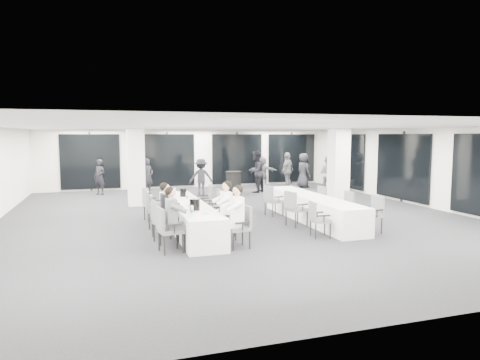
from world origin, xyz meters
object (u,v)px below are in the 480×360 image
at_px(chair_side_left_near, 317,217).
at_px(standing_guest_h, 327,172).
at_px(cocktail_table, 234,183).
at_px(chair_main_right_far, 206,199).
at_px(chair_main_left_second, 162,219).
at_px(ice_bucket_near, 195,204).
at_px(banquet_table_main, 188,217).
at_px(chair_main_right_fourth, 214,205).
at_px(chair_side_right_far, 319,198).
at_px(standing_guest_e, 303,168).
at_px(ice_bucket_far, 183,193).
at_px(chair_side_left_mid, 294,206).
at_px(chair_main_left_near, 167,227).
at_px(chair_main_left_fourth, 153,207).
at_px(standing_guest_c, 201,175).
at_px(chair_main_right_mid, 222,212).
at_px(chair_main_right_near, 241,224).
at_px(chair_side_left_far, 272,199).
at_px(standing_guest_d, 288,168).
at_px(chair_side_right_mid, 345,205).
at_px(standing_guest_a, 148,174).
at_px(banquet_table_side, 312,208).
at_px(chair_main_left_mid, 157,212).
at_px(chair_main_left_far, 150,202).
at_px(standing_guest_b, 256,169).
at_px(standing_guest_f, 263,170).
at_px(chair_main_right_second, 230,217).
at_px(chair_side_right_near, 373,212).

bearing_deg(chair_side_left_near, standing_guest_h, 157.08).
distance_m(cocktail_table, chair_main_right_far, 5.42).
bearing_deg(chair_main_left_second, ice_bucket_near, 74.77).
xyz_separation_m(banquet_table_main, chair_main_left_second, (-0.84, -1.10, 0.20)).
height_order(chair_main_right_fourth, chair_side_right_far, chair_main_right_fourth).
bearing_deg(standing_guest_e, ice_bucket_far, 119.98).
height_order(chair_main_right_far, chair_side_left_mid, chair_main_right_far).
bearing_deg(standing_guest_h, banquet_table_main, 99.07).
bearing_deg(chair_side_right_far, chair_main_right_far, 74.66).
height_order(chair_main_left_near, chair_main_right_far, chair_main_right_far).
distance_m(chair_main_left_near, chair_main_left_fourth, 2.65).
xyz_separation_m(chair_main_right_fourth, standing_guest_c, (0.96, 6.12, 0.30)).
xyz_separation_m(chair_main_right_mid, chair_side_right_far, (3.76, 1.74, -0.04)).
bearing_deg(standing_guest_c, standing_guest_e, -161.76).
bearing_deg(chair_main_right_mid, chair_side_left_near, -123.80).
relative_size(chair_main_right_near, chair_side_left_near, 1.06).
distance_m(chair_side_left_far, standing_guest_d, 6.89).
height_order(chair_main_right_fourth, chair_side_right_mid, chair_main_right_fourth).
distance_m(chair_side_right_far, standing_guest_a, 7.86).
relative_size(banquet_table_side, chair_main_left_near, 5.03).
height_order(chair_main_right_mid, chair_side_left_far, chair_side_left_far).
relative_size(standing_guest_c, standing_guest_e, 0.93).
bearing_deg(chair_main_right_far, chair_main_right_near, -170.23).
bearing_deg(chair_main_left_mid, ice_bucket_far, 154.19).
relative_size(chair_main_left_fourth, chair_side_left_far, 1.05).
bearing_deg(ice_bucket_near, cocktail_table, 66.73).
bearing_deg(chair_main_left_far, cocktail_table, 130.65).
bearing_deg(standing_guest_e, chair_side_right_far, 145.74).
distance_m(banquet_table_main, standing_guest_e, 10.51).
bearing_deg(standing_guest_b, chair_main_right_mid, 24.47).
distance_m(chair_side_right_mid, standing_guest_f, 8.88).
relative_size(banquet_table_main, standing_guest_a, 2.83).
bearing_deg(ice_bucket_far, standing_guest_e, 42.54).
height_order(chair_main_left_second, chair_main_left_fourth, chair_main_left_second).
height_order(banquet_table_main, standing_guest_e, standing_guest_e).
height_order(banquet_table_main, chair_main_right_second, chair_main_right_second).
height_order(banquet_table_main, chair_side_right_mid, chair_side_right_mid).
relative_size(chair_main_left_far, chair_side_left_far, 1.03).
height_order(standing_guest_b, standing_guest_f, standing_guest_b).
height_order(banquet_table_main, chair_main_right_fourth, chair_main_right_fourth).
relative_size(chair_side_left_far, standing_guest_e, 0.50).
relative_size(chair_side_left_near, standing_guest_e, 0.48).
relative_size(chair_side_left_mid, standing_guest_d, 0.50).
bearing_deg(standing_guest_e, chair_main_left_mid, 122.37).
distance_m(banquet_table_main, ice_bucket_far, 1.33).
distance_m(ice_bucket_near, ice_bucket_far, 2.37).
bearing_deg(standing_guest_e, standing_guest_h, 179.93).
relative_size(chair_side_right_mid, standing_guest_e, 0.48).
bearing_deg(chair_side_right_far, standing_guest_a, 27.28).
height_order(chair_main_left_far, chair_side_right_near, chair_main_left_far).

